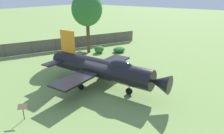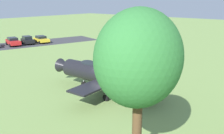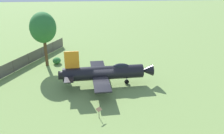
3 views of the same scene
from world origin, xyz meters
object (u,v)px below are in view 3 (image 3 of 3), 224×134
(shrub_near_fence, at_px, (71,57))
(info_plaque, at_px, (99,111))
(shade_tree, at_px, (43,28))
(shrub_by_tree, at_px, (57,61))
(display_jet, at_px, (106,72))

(shrub_near_fence, xyz_separation_m, info_plaque, (-17.92, -4.23, 0.49))
(shade_tree, height_order, shrub_by_tree, shade_tree)
(shrub_by_tree, relative_size, info_plaque, 1.30)
(shrub_near_fence, bearing_deg, info_plaque, -166.72)
(shade_tree, bearing_deg, info_plaque, -152.86)
(info_plaque, bearing_deg, shrub_near_fence, 13.28)
(shrub_near_fence, xyz_separation_m, shrub_by_tree, (-2.07, 2.12, 0.16))
(shrub_by_tree, bearing_deg, info_plaque, -158.19)
(shade_tree, relative_size, shrub_by_tree, 5.71)
(shade_tree, distance_m, shrub_by_tree, 5.81)
(shrub_near_fence, height_order, shrub_by_tree, shrub_by_tree)
(display_jet, relative_size, shade_tree, 1.45)
(shrub_near_fence, bearing_deg, shrub_by_tree, 134.36)
(shade_tree, distance_m, info_plaque, 17.85)
(display_jet, bearing_deg, shrub_by_tree, 128.86)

